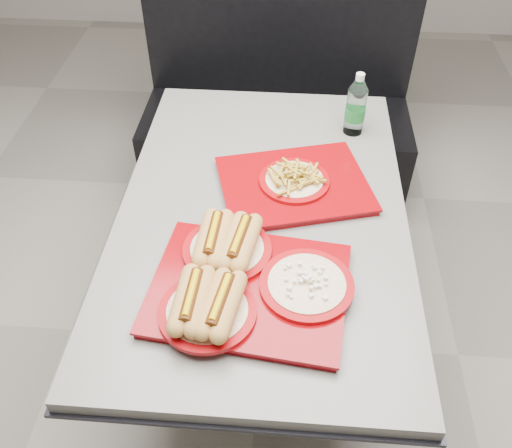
# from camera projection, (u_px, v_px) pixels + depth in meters

# --- Properties ---
(ground) EXTENTS (6.00, 6.00, 0.00)m
(ground) POSITION_uv_depth(u_px,v_px,m) (261.00, 342.00, 2.23)
(ground) COLOR gray
(ground) RESTS_ON ground
(diner_table) EXTENTS (0.92, 1.42, 0.75)m
(diner_table) POSITION_uv_depth(u_px,v_px,m) (262.00, 244.00, 1.82)
(diner_table) COLOR black
(diner_table) RESTS_ON ground
(booth_bench) EXTENTS (1.30, 0.57, 1.35)m
(booth_bench) POSITION_uv_depth(u_px,v_px,m) (277.00, 113.00, 2.73)
(booth_bench) COLOR black
(booth_bench) RESTS_ON ground
(tray_near) EXTENTS (0.56, 0.48, 0.11)m
(tray_near) POSITION_uv_depth(u_px,v_px,m) (241.00, 281.00, 1.44)
(tray_near) COLOR #810309
(tray_near) RESTS_ON diner_table
(tray_far) EXTENTS (0.55, 0.48, 0.09)m
(tray_far) POSITION_uv_depth(u_px,v_px,m) (294.00, 182.00, 1.76)
(tray_far) COLOR #810309
(tray_far) RESTS_ON diner_table
(water_bottle) EXTENTS (0.07, 0.07, 0.23)m
(water_bottle) POSITION_uv_depth(u_px,v_px,m) (356.00, 107.00, 1.94)
(water_bottle) COLOR silver
(water_bottle) RESTS_ON diner_table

